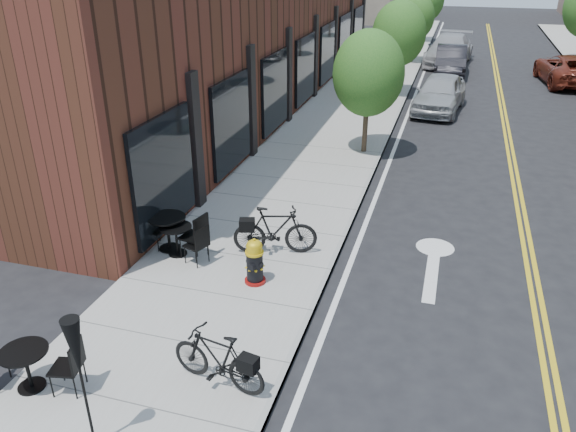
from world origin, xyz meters
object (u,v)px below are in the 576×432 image
(patio_umbrella, at_px, (77,358))
(parked_car_far, at_px, (568,69))
(parked_car_b, at_px, (451,60))
(bistro_set_b, at_px, (168,228))
(bistro_set_a, at_px, (26,364))
(parked_car_a, at_px, (440,93))
(parked_car_c, at_px, (449,50))
(bicycle_right, at_px, (275,230))
(fire_hydrant, at_px, (255,262))
(bicycle_left, at_px, (218,359))
(bistro_set_c, at_px, (176,236))

(patio_umbrella, bearing_deg, parked_car_far, 70.41)
(patio_umbrella, distance_m, parked_car_far, 27.34)
(parked_car_b, distance_m, parked_car_far, 5.57)
(bistro_set_b, bearing_deg, bistro_set_a, -76.94)
(parked_car_a, height_order, parked_car_c, parked_car_c)
(parked_car_b, bearing_deg, bicycle_right, -99.05)
(patio_umbrella, relative_size, parked_car_b, 0.47)
(bicycle_right, bearing_deg, parked_car_a, -27.86)
(fire_hydrant, xyz_separation_m, parked_car_a, (2.77, 14.52, 0.16))
(bistro_set_a, xyz_separation_m, parked_car_far, (10.71, 25.07, 0.13))
(bicycle_left, bearing_deg, patio_umbrella, -25.99)
(bistro_set_a, xyz_separation_m, bistro_set_c, (0.28, 4.31, -0.01))
(parked_car_c, distance_m, parked_car_far, 6.71)
(fire_hydrant, relative_size, parked_car_far, 0.19)
(fire_hydrant, height_order, parked_car_b, parked_car_b)
(bicycle_left, bearing_deg, bicycle_right, -163.54)
(bistro_set_c, distance_m, patio_umbrella, 5.24)
(fire_hydrant, height_order, bistro_set_a, fire_hydrant)
(bistro_set_c, xyz_separation_m, parked_car_far, (10.43, 20.76, 0.15))
(fire_hydrant, distance_m, bistro_set_b, 2.37)
(fire_hydrant, distance_m, patio_umbrella, 4.58)
(bistro_set_a, height_order, parked_car_far, parked_car_far)
(bistro_set_a, bearing_deg, parked_car_far, 55.25)
(bistro_set_a, bearing_deg, bistro_set_c, 74.71)
(patio_umbrella, xyz_separation_m, parked_car_a, (3.48, 18.93, -0.85))
(bistro_set_a, distance_m, parked_car_a, 18.94)
(parked_car_a, relative_size, parked_car_b, 0.99)
(bicycle_right, distance_m, bistro_set_a, 5.47)
(bicycle_right, relative_size, bistro_set_c, 1.10)
(bistro_set_a, bearing_deg, parked_car_a, 63.00)
(bistro_set_a, relative_size, parked_car_b, 0.39)
(fire_hydrant, relative_size, bicycle_left, 0.60)
(fire_hydrant, height_order, bistro_set_c, fire_hydrant)
(bicycle_right, xyz_separation_m, parked_car_c, (2.73, 23.65, 0.14))
(bistro_set_c, height_order, parked_car_b, parked_car_b)
(bicycle_right, bearing_deg, bicycle_left, 169.59)
(parked_car_a, xyz_separation_m, parked_car_b, (0.17, 7.63, -0.02))
(fire_hydrant, height_order, parked_car_c, parked_car_c)
(bistro_set_b, distance_m, parked_car_far, 23.21)
(parked_car_b, relative_size, parked_car_c, 0.79)
(bicycle_left, bearing_deg, parked_car_b, -175.03)
(bistro_set_b, relative_size, parked_car_c, 0.35)
(bistro_set_a, bearing_deg, bicycle_left, 6.30)
(bicycle_right, height_order, parked_car_b, parked_car_b)
(bistro_set_a, height_order, parked_car_a, parked_car_a)
(bistro_set_b, height_order, patio_umbrella, patio_umbrella)
(patio_umbrella, xyz_separation_m, parked_car_c, (3.47, 29.29, -0.78))
(parked_car_a, bearing_deg, parked_car_b, 95.41)
(bicycle_left, bearing_deg, parked_car_far, 172.36)
(bicycle_right, distance_m, patio_umbrella, 5.76)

